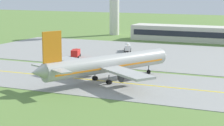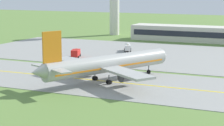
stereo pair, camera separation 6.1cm
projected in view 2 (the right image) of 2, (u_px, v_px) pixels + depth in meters
name	position (u px, v px, depth m)	size (l,w,h in m)	color
ground_plane	(94.00, 80.00, 97.25)	(500.00, 500.00, 0.00)	olive
taxiway_strip	(94.00, 80.00, 97.24)	(240.00, 28.00, 0.10)	gray
apron_pad	(180.00, 56.00, 131.26)	(140.00, 52.00, 0.10)	gray
taxiway_centreline	(94.00, 80.00, 97.23)	(220.00, 0.60, 0.01)	yellow
airplane_lead	(107.00, 64.00, 95.28)	(30.50, 36.77, 12.70)	#ADADA8
service_truck_baggage	(76.00, 53.00, 128.53)	(3.84, 6.34, 2.60)	red
service_truck_fuel	(128.00, 47.00, 141.16)	(4.09, 6.33, 2.65)	silver
terminal_building	(218.00, 35.00, 163.85)	(69.57, 10.73, 7.36)	beige
traffic_cone_near_edge	(119.00, 71.00, 106.43)	(0.44, 0.44, 0.60)	orange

